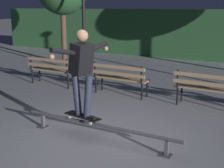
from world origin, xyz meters
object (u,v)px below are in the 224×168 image
(grind_rail, at_px, (98,127))
(skateboard, at_px, (83,116))
(park_bench_leftmost, at_px, (51,68))
(park_bench_right_center, at_px, (208,86))
(park_bench_left_center, at_px, (119,76))
(lamp_post_left, at_px, (83,2))
(skateboarder, at_px, (82,66))

(grind_rail, xyz_separation_m, skateboard, (-0.33, -0.00, 0.14))
(park_bench_leftmost, xyz_separation_m, park_bench_right_center, (4.67, 0.00, 0.00))
(skateboard, bearing_deg, grind_rail, 0.00)
(park_bench_leftmost, bearing_deg, skateboard, -42.46)
(skateboard, bearing_deg, park_bench_left_center, 104.74)
(grind_rail, relative_size, skateboard, 3.91)
(skateboard, bearing_deg, lamp_post_left, 123.74)
(skateboard, bearing_deg, skateboarder, -10.15)
(grind_rail, distance_m, park_bench_left_center, 3.03)
(grind_rail, xyz_separation_m, park_bench_leftmost, (-3.41, 2.82, 0.29))
(grind_rail, relative_size, lamp_post_left, 0.81)
(skateboarder, bearing_deg, park_bench_right_center, 60.51)
(skateboard, relative_size, park_bench_left_center, 0.50)
(skateboarder, xyz_separation_m, park_bench_leftmost, (-3.08, 2.82, -0.79))
(park_bench_leftmost, distance_m, park_bench_left_center, 2.34)
(grind_rail, distance_m, park_bench_right_center, 3.10)
(skateboarder, relative_size, park_bench_right_center, 0.97)
(skateboard, distance_m, park_bench_leftmost, 4.17)
(park_bench_left_center, bearing_deg, skateboard, -75.26)
(skateboard, height_order, lamp_post_left, lamp_post_left)
(park_bench_leftmost, relative_size, park_bench_right_center, 1.00)
(park_bench_leftmost, bearing_deg, grind_rail, -39.58)
(park_bench_leftmost, bearing_deg, skateboarder, -42.44)
(skateboarder, distance_m, park_bench_left_center, 3.02)
(skateboarder, relative_size, park_bench_leftmost, 0.97)
(park_bench_left_center, xyz_separation_m, lamp_post_left, (-2.55, 2.11, 1.94))
(park_bench_left_center, distance_m, park_bench_right_center, 2.34)
(park_bench_right_center, bearing_deg, grind_rail, -114.22)
(park_bench_leftmost, bearing_deg, park_bench_right_center, 0.00)
(park_bench_left_center, bearing_deg, park_bench_leftmost, 180.00)
(grind_rail, height_order, park_bench_leftmost, park_bench_leftmost)
(lamp_post_left, bearing_deg, grind_rail, -53.69)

